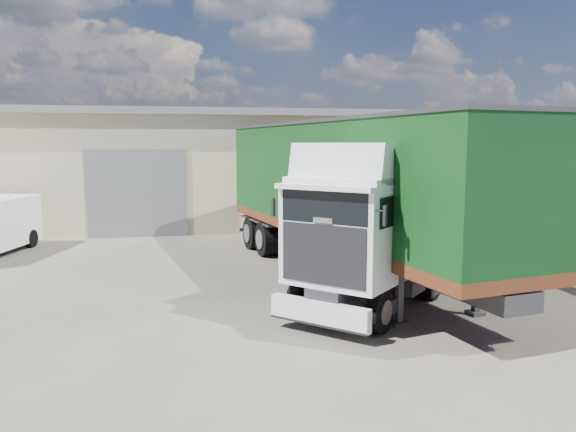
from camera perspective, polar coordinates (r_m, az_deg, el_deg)
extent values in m
plane|color=#2A2722|center=(14.12, -9.42, -8.44)|extent=(120.00, 120.00, 0.00)
cube|color=#BBAA8F|center=(30.16, -21.92, 4.32)|extent=(30.00, 12.00, 5.00)
cube|color=#5B5D60|center=(30.16, -22.16, 9.35)|extent=(30.60, 12.60, 0.30)
cube|color=#5B5D60|center=(23.72, -15.05, 2.22)|extent=(4.00, 0.08, 3.60)
cube|color=#5B5D60|center=(30.17, -22.18, 9.73)|extent=(30.60, 0.40, 0.15)
cube|color=brown|center=(23.02, 19.96, 0.50)|extent=(0.35, 26.00, 2.50)
cylinder|color=black|center=(12.03, 5.20, -8.91)|extent=(2.15, 2.14, 0.91)
cylinder|color=black|center=(14.67, 10.85, -6.04)|extent=(2.18, 2.17, 0.91)
cylinder|color=black|center=(15.76, 12.55, -5.15)|extent=(2.18, 2.17, 0.91)
cube|color=#2D2D30|center=(13.75, 9.34, -5.54)|extent=(4.54, 4.59, 0.26)
cube|color=silver|center=(11.35, 3.21, -9.82)|extent=(1.71, 1.69, 0.47)
cube|color=silver|center=(11.97, 5.97, -1.64)|extent=(2.92, 2.92, 2.11)
cube|color=black|center=(11.17, 3.59, -3.95)|extent=(1.38, 1.37, 1.20)
cube|color=black|center=(11.04, 3.67, 0.89)|extent=(1.41, 1.39, 0.65)
cube|color=silver|center=(11.98, 6.44, 4.88)|extent=(2.69, 2.69, 1.06)
cube|color=#0B5039|center=(12.82, 2.39, -2.08)|extent=(0.46, 0.47, 0.95)
cube|color=#0B5039|center=(11.87, 11.37, -2.98)|extent=(0.46, 0.47, 0.95)
cylinder|color=#2D2D30|center=(14.72, 11.15, -4.01)|extent=(1.34, 1.34, 0.10)
cube|color=#2D2D30|center=(12.16, 11.26, -8.10)|extent=(0.39, 0.39, 1.22)
cube|color=#2D2D30|center=(13.31, 18.58, -6.99)|extent=(0.39, 0.39, 1.22)
cylinder|color=black|center=(20.23, 0.30, -1.83)|extent=(3.00, 1.67, 1.18)
cube|color=#2D2D30|center=(16.13, 6.22, -2.76)|extent=(3.27, 13.27, 0.39)
cube|color=#5E2E15|center=(16.07, 6.23, -1.47)|extent=(5.13, 13.61, 0.27)
cube|color=black|center=(15.90, 6.31, 4.15)|extent=(5.13, 13.61, 2.89)
cube|color=#2D2D30|center=(15.89, 6.39, 9.44)|extent=(5.20, 13.69, 0.09)
cylinder|color=black|center=(23.30, -26.53, -2.03)|extent=(2.05, 1.12, 0.67)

